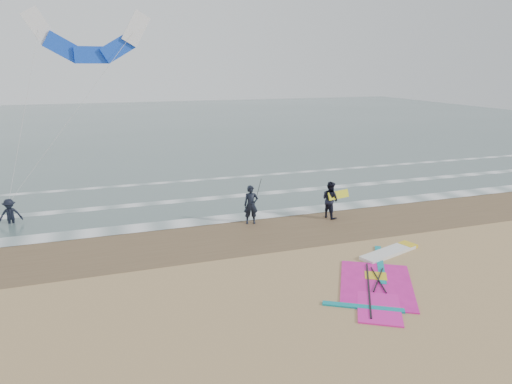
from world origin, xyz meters
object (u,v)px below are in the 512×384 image
object	(u,v)px
windsurf_rig	(382,275)
person_standing	(251,205)
surf_kite	(90,41)
person_wading	(9,208)
person_walking	(330,200)

from	to	relation	value
windsurf_rig	person_standing	world-z (taller)	person_standing
surf_kite	person_standing	bearing A→B (deg)	-43.42
person_standing	person_wading	distance (m)	11.55
windsurf_rig	surf_kite	distance (m)	18.35
person_wading	surf_kite	bearing A→B (deg)	25.02
person_standing	surf_kite	size ratio (longest dim) A/B	0.21
person_walking	surf_kite	distance (m)	14.74
person_standing	person_wading	world-z (taller)	person_standing
person_walking	person_standing	bearing A→B (deg)	63.73
person_standing	person_walking	xyz separation A→B (m)	(4.02, -0.39, -0.01)
windsurf_rig	person_wading	world-z (taller)	person_wading
person_wading	surf_kite	world-z (taller)	surf_kite
windsurf_rig	person_standing	distance (m)	7.52
person_walking	surf_kite	size ratio (longest dim) A/B	0.20
person_wading	person_walking	bearing A→B (deg)	-22.05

